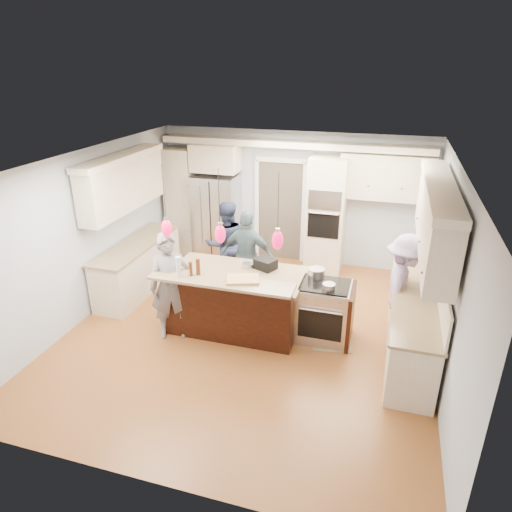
{
  "coord_description": "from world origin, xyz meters",
  "views": [
    {
      "loc": [
        1.86,
        -5.91,
        3.98
      ],
      "look_at": [
        0.0,
        0.35,
        1.15
      ],
      "focal_mm": 32.0,
      "sensor_mm": 36.0,
      "label": 1
    }
  ],
  "objects_px": {
    "person_far_left": "(226,244)",
    "refrigerator": "(217,217)",
    "person_bar_end": "(171,286)",
    "island_range": "(325,312)",
    "kitchen_island": "(236,299)"
  },
  "relations": [
    {
      "from": "person_far_left",
      "to": "refrigerator",
      "type": "bearing_deg",
      "value": -90.62
    },
    {
      "from": "refrigerator",
      "to": "person_bar_end",
      "type": "xyz_separation_m",
      "value": [
        0.45,
        -3.09,
        -0.05
      ]
    },
    {
      "from": "refrigerator",
      "to": "person_bar_end",
      "type": "bearing_deg",
      "value": -81.67
    },
    {
      "from": "island_range",
      "to": "person_bar_end",
      "type": "relative_size",
      "value": 0.54
    },
    {
      "from": "refrigerator",
      "to": "person_far_left",
      "type": "relative_size",
      "value": 1.1
    },
    {
      "from": "refrigerator",
      "to": "kitchen_island",
      "type": "bearing_deg",
      "value": -63.1
    },
    {
      "from": "kitchen_island",
      "to": "island_range",
      "type": "relative_size",
      "value": 2.28
    },
    {
      "from": "person_bar_end",
      "to": "island_range",
      "type": "bearing_deg",
      "value": -11.69
    },
    {
      "from": "refrigerator",
      "to": "kitchen_island",
      "type": "xyz_separation_m",
      "value": [
        1.3,
        -2.57,
        -0.41
      ]
    },
    {
      "from": "refrigerator",
      "to": "person_bar_end",
      "type": "relative_size",
      "value": 1.06
    },
    {
      "from": "refrigerator",
      "to": "kitchen_island",
      "type": "distance_m",
      "value": 2.91
    },
    {
      "from": "island_range",
      "to": "person_bar_end",
      "type": "bearing_deg",
      "value": -165.17
    },
    {
      "from": "refrigerator",
      "to": "island_range",
      "type": "bearing_deg",
      "value": -42.59
    },
    {
      "from": "refrigerator",
      "to": "island_range",
      "type": "distance_m",
      "value": 3.71
    },
    {
      "from": "kitchen_island",
      "to": "person_bar_end",
      "type": "height_order",
      "value": "person_bar_end"
    }
  ]
}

